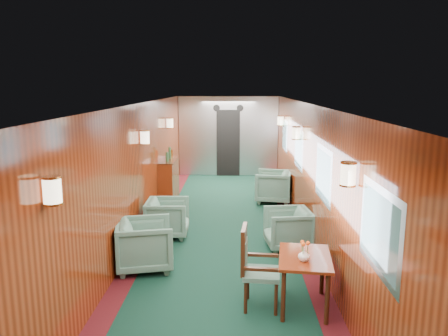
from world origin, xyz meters
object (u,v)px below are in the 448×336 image
side_chair (254,264)px  dining_table (305,265)px  armchair_left_near (145,245)px  armchair_left_far (168,218)px  credenza (169,181)px  armchair_right_far (273,186)px  armchair_right_near (288,229)px

side_chair → dining_table: bearing=6.0°
armchair_left_near → armchair_left_far: size_ratio=1.09×
credenza → armchair_left_near: 3.79m
dining_table → credenza: (-2.41, 4.90, -0.04)m
dining_table → armchair_left_near: armchair_left_near is taller
dining_table → armchair_left_far: 3.30m
armchair_left_far → side_chair: bearing=-151.8°
dining_table → armchair_right_far: (0.04, 4.98, -0.19)m
side_chair → armchair_left_far: (-1.46, 2.56, -0.22)m
side_chair → armchair_right_far: (0.66, 4.98, -0.19)m
armchair_left_near → armchair_left_far: bearing=-17.1°
armchair_left_near → armchair_right_far: armchair_left_near is taller
armchair_right_near → armchair_right_far: armchair_right_far is taller
armchair_left_near → armchair_right_near: armchair_left_near is taller
armchair_right_near → armchair_right_far: (0.00, 2.96, 0.03)m
side_chair → armchair_right_near: bearing=77.7°
dining_table → side_chair: bearing=-172.9°
armchair_right_far → armchair_left_near: bearing=-20.6°
armchair_right_near → armchair_right_far: size_ratio=0.91×
armchair_left_far → armchair_right_near: 2.18m
side_chair → armchair_left_far: bearing=125.4°
armchair_right_far → dining_table: bearing=9.0°
armchair_right_far → side_chair: bearing=1.9°
armchair_left_near → armchair_right_near: bearing=-80.3°
dining_table → side_chair: (-0.62, -0.00, 0.00)m
armchair_left_far → armchair_right_near: armchair_left_far is taller
dining_table → armchair_right_near: (0.04, 2.02, -0.22)m
side_chair → credenza: (-1.79, 4.90, -0.04)m
armchair_left_far → armchair_right_near: bearing=-105.7°
dining_table → armchair_right_near: armchair_right_near is taller
dining_table → credenza: size_ratio=0.74×
credenza → armchair_right_far: credenza is taller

